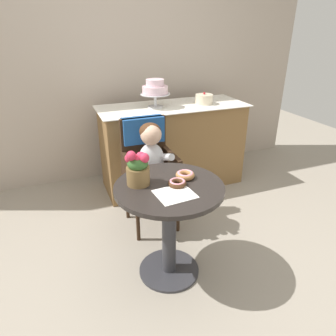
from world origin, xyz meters
TOP-DOWN VIEW (x-y plane):
  - ground_plane at (0.00, 0.00)m, footprint 8.00×8.00m
  - back_wall at (0.00, 1.85)m, footprint 4.80×0.10m
  - cafe_table at (0.00, 0.00)m, footprint 0.72×0.72m
  - wicker_chair at (0.07, 0.71)m, footprint 0.42×0.45m
  - seated_child at (0.07, 0.55)m, footprint 0.27×0.32m
  - paper_napkin at (-0.01, -0.12)m, footprint 0.25×0.23m
  - donut_front at (0.14, 0.06)m, footprint 0.13×0.13m
  - donut_mid at (0.05, -0.02)m, footprint 0.12×0.12m
  - flower_vase at (-0.18, 0.09)m, footprint 0.15×0.15m
  - display_counter at (0.55, 1.30)m, footprint 1.56×0.62m
  - tiered_cake_stand at (0.36, 1.30)m, footprint 0.30×0.30m
  - round_layer_cake at (0.89, 1.26)m, footprint 0.18×0.18m

SIDE VIEW (x-z plane):
  - ground_plane at x=0.00m, z-range 0.00..0.00m
  - display_counter at x=0.55m, z-range 0.00..0.90m
  - cafe_table at x=0.00m, z-range 0.15..0.87m
  - wicker_chair at x=0.07m, z-range 0.16..1.12m
  - seated_child at x=0.07m, z-range 0.31..1.04m
  - paper_napkin at x=-0.01m, z-range 0.72..0.72m
  - donut_mid at x=0.05m, z-range 0.72..0.76m
  - donut_front at x=0.14m, z-range 0.72..0.77m
  - flower_vase at x=-0.18m, z-range 0.71..0.96m
  - round_layer_cake at x=0.89m, z-range 0.89..1.01m
  - tiered_cake_stand at x=0.36m, z-range 0.94..1.22m
  - back_wall at x=0.00m, z-range 0.00..2.70m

